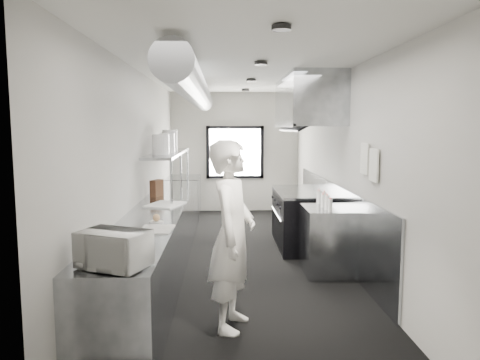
{
  "coord_description": "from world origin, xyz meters",
  "views": [
    {
      "loc": [
        -0.26,
        -6.69,
        1.98
      ],
      "look_at": [
        -0.03,
        -0.2,
        1.23
      ],
      "focal_mm": 33.83,
      "sensor_mm": 36.0,
      "label": 1
    }
  ],
  "objects": [
    {
      "name": "floor",
      "position": [
        0.0,
        0.0,
        0.0
      ],
      "size": [
        3.0,
        8.0,
        0.01
      ],
      "primitive_type": "cube",
      "color": "black",
      "rests_on": "ground"
    },
    {
      "name": "ceiling",
      "position": [
        0.0,
        0.0,
        2.8
      ],
      "size": [
        3.0,
        8.0,
        0.01
      ],
      "primitive_type": "cube",
      "color": "beige",
      "rests_on": "wall_back"
    },
    {
      "name": "wall_back",
      "position": [
        0.0,
        4.0,
        1.4
      ],
      "size": [
        3.0,
        0.02,
        2.8
      ],
      "primitive_type": "cube",
      "color": "#B5B2AC",
      "rests_on": "floor"
    },
    {
      "name": "wall_front",
      "position": [
        0.0,
        -4.0,
        1.4
      ],
      "size": [
        3.0,
        0.02,
        2.8
      ],
      "primitive_type": "cube",
      "color": "#B5B2AC",
      "rests_on": "floor"
    },
    {
      "name": "wall_left",
      "position": [
        -1.5,
        0.0,
        1.4
      ],
      "size": [
        0.02,
        8.0,
        2.8
      ],
      "primitive_type": "cube",
      "color": "#B5B2AC",
      "rests_on": "floor"
    },
    {
      "name": "wall_right",
      "position": [
        1.5,
        0.0,
        1.4
      ],
      "size": [
        0.02,
        8.0,
        2.8
      ],
      "primitive_type": "cube",
      "color": "#B5B2AC",
      "rests_on": "floor"
    },
    {
      "name": "wall_cladding",
      "position": [
        1.48,
        0.3,
        0.55
      ],
      "size": [
        0.03,
        5.5,
        1.1
      ],
      "primitive_type": "cube",
      "color": "gray",
      "rests_on": "wall_right"
    },
    {
      "name": "hvac_duct",
      "position": [
        -0.7,
        0.4,
        2.55
      ],
      "size": [
        0.4,
        6.4,
        0.4
      ],
      "primitive_type": "cylinder",
      "rotation": [
        1.57,
        0.0,
        0.0
      ],
      "color": "gray",
      "rests_on": "ceiling"
    },
    {
      "name": "service_window",
      "position": [
        0.0,
        3.96,
        1.4
      ],
      "size": [
        1.36,
        0.05,
        1.25
      ],
      "color": "white",
      "rests_on": "wall_back"
    },
    {
      "name": "exhaust_hood",
      "position": [
        1.1,
        0.7,
        2.39
      ],
      "size": [
        0.81,
        2.2,
        0.88
      ],
      "color": "gray",
      "rests_on": "ceiling"
    },
    {
      "name": "prep_counter",
      "position": [
        -1.15,
        -0.5,
        0.45
      ],
      "size": [
        0.7,
        6.0,
        0.9
      ],
      "primitive_type": "cube",
      "color": "gray",
      "rests_on": "floor"
    },
    {
      "name": "pass_shelf",
      "position": [
        -1.19,
        1.0,
        1.54
      ],
      "size": [
        0.45,
        3.0,
        0.68
      ],
      "color": "gray",
      "rests_on": "prep_counter"
    },
    {
      "name": "range",
      "position": [
        1.04,
        0.7,
        0.47
      ],
      "size": [
        0.88,
        1.6,
        0.94
      ],
      "color": "black",
      "rests_on": "floor"
    },
    {
      "name": "bottle_station",
      "position": [
        1.15,
        -0.7,
        0.45
      ],
      "size": [
        0.65,
        0.8,
        0.9
      ],
      "primitive_type": "cube",
      "color": "gray",
      "rests_on": "floor"
    },
    {
      "name": "far_work_table",
      "position": [
        -1.15,
        3.2,
        0.45
      ],
      "size": [
        0.7,
        1.2,
        0.9
      ],
      "primitive_type": "cube",
      "color": "gray",
      "rests_on": "floor"
    },
    {
      "name": "notice_sheet_a",
      "position": [
        1.47,
        -1.2,
        1.6
      ],
      "size": [
        0.02,
        0.28,
        0.38
      ],
      "primitive_type": "cube",
      "color": "white",
      "rests_on": "wall_right"
    },
    {
      "name": "notice_sheet_b",
      "position": [
        1.47,
        -1.55,
        1.55
      ],
      "size": [
        0.02,
        0.28,
        0.38
      ],
      "primitive_type": "cube",
      "color": "white",
      "rests_on": "wall_right"
    },
    {
      "name": "line_cook",
      "position": [
        -0.18,
        -2.37,
        0.93
      ],
      "size": [
        0.6,
        0.77,
        1.86
      ],
      "primitive_type": "imported",
      "rotation": [
        0.0,
        0.0,
        1.33
      ],
      "color": "white",
      "rests_on": "floor"
    },
    {
      "name": "microwave",
      "position": [
        -1.12,
        -3.25,
        1.04
      ],
      "size": [
        0.58,
        0.52,
        0.29
      ],
      "primitive_type": "imported",
      "rotation": [
        0.0,
        0.0,
        -0.4
      ],
      "color": "silver",
      "rests_on": "prep_counter"
    },
    {
      "name": "deli_tub_a",
      "position": [
        -1.26,
        -2.76,
        0.95
      ],
      "size": [
        0.17,
        0.17,
        0.1
      ],
      "primitive_type": "cylinder",
      "rotation": [
        0.0,
        0.0,
        -0.29
      ],
      "color": "silver",
      "rests_on": "prep_counter"
    },
    {
      "name": "deli_tub_b",
      "position": [
        -1.26,
        -2.45,
        0.95
      ],
      "size": [
        0.13,
        0.13,
        0.09
      ],
      "primitive_type": "cylinder",
      "rotation": [
        0.0,
        0.0,
        0.01
      ],
      "color": "silver",
      "rests_on": "prep_counter"
    },
    {
      "name": "newspaper",
      "position": [
        -0.99,
        -1.94,
        0.91
      ],
      "size": [
        0.36,
        0.44,
        0.01
      ],
      "primitive_type": "cube",
      "rotation": [
        0.0,
        0.0,
        -0.05
      ],
      "color": "white",
      "rests_on": "prep_counter"
    },
    {
      "name": "small_plate",
      "position": [
        -1.04,
        -1.58,
        0.91
      ],
      "size": [
        0.18,
        0.18,
        0.01
      ],
      "primitive_type": "cylinder",
      "rotation": [
        0.0,
        0.0,
        -0.09
      ],
      "color": "silver",
      "rests_on": "prep_counter"
    },
    {
      "name": "pastry",
      "position": [
        -1.04,
        -1.58,
        0.96
      ],
      "size": [
        0.08,
        0.08,
        0.08
      ],
      "primitive_type": "sphere",
      "color": "tan",
      "rests_on": "small_plate"
    },
    {
      "name": "cutting_board",
      "position": [
        -1.09,
        -0.41,
        0.91
      ],
      "size": [
        0.58,
        0.67,
        0.02
      ],
      "primitive_type": "cube",
      "rotation": [
        0.0,
        0.0,
        -0.33
      ],
      "color": "silver",
      "rests_on": "prep_counter"
    },
    {
      "name": "knife_block",
      "position": [
        -1.32,
        0.41,
        1.03
      ],
      "size": [
        0.2,
        0.26,
        0.26
      ],
      "primitive_type": "cube",
      "rotation": [
        0.0,
        0.0,
        -0.41
      ],
      "color": "#53331D",
      "rests_on": "prep_counter"
    },
    {
      "name": "plate_stack_a",
      "position": [
        -1.23,
        0.27,
        1.72
      ],
      "size": [
        0.33,
        0.33,
        0.31
      ],
      "primitive_type": "cylinder",
      "rotation": [
        0.0,
        0.0,
        0.28
      ],
      "color": "silver",
      "rests_on": "pass_shelf"
    },
    {
      "name": "plate_stack_b",
      "position": [
        -1.18,
        0.7,
        1.73
      ],
      "size": [
        0.25,
        0.25,
        0.32
      ],
      "primitive_type": "cylinder",
      "rotation": [
        0.0,
        0.0,
        -0.03
      ],
      "color": "silver",
      "rests_on": "pass_shelf"
    },
    {
      "name": "plate_stack_c",
      "position": [
        -1.21,
        1.29,
        1.76
      ],
      "size": [
        0.29,
        0.29,
        0.37
      ],
      "primitive_type": "cylinder",
      "rotation": [
        0.0,
        0.0,
        -0.1
      ],
      "color": "silver",
      "rests_on": "pass_shelf"
    },
    {
      "name": "plate_stack_d",
      "position": [
        -1.23,
        1.6,
        1.75
      ],
      "size": [
        0.25,
        0.25,
        0.36
      ],
      "primitive_type": "cylinder",
      "rotation": [
        0.0,
        0.0,
        -0.1
      ],
      "color": "silver",
      "rests_on": "pass_shelf"
    },
    {
      "name": "squeeze_bottle_a",
      "position": [
        1.11,
        -0.99,
        0.98
      ],
      "size": [
        0.06,
        0.06,
        0.17
      ],
      "primitive_type": "cylinder",
      "rotation": [
        0.0,
        0.0,
        -0.15
      ],
      "color": "silver",
      "rests_on": "bottle_station"
    },
    {
      "name": "squeeze_bottle_b",
      "position": [
        1.1,
        -0.84,
        1.0
      ],
      "size": [
        0.07,
        0.07,
        0.19
      ],
      "primitive_type": "cylinder",
      "rotation": [
        0.0,
        0.0,
        0.03
      ],
      "color": "silver",
      "rests_on": "bottle_station"
    },
    {
      "name": "squeeze_bottle_c",
      "position": [
        1.08,
        -0.65,
        0.99
      ],
      "size": [
        0.07,
        0.07,
        0.17
      ],
      "primitive_type": "cylinder",
      "rotation": [
        0.0,
        0.0,
        0.34
      ],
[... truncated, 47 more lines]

